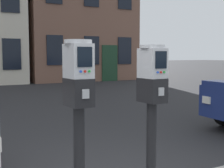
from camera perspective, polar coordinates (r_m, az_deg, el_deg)
parking_meter_near_kerb at (r=2.41m, az=-6.23°, el=-2.63°), size 0.23×0.26×1.46m
parking_meter_twin_adjacent at (r=2.73m, az=7.45°, el=-2.10°), size 0.23×0.26×1.43m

